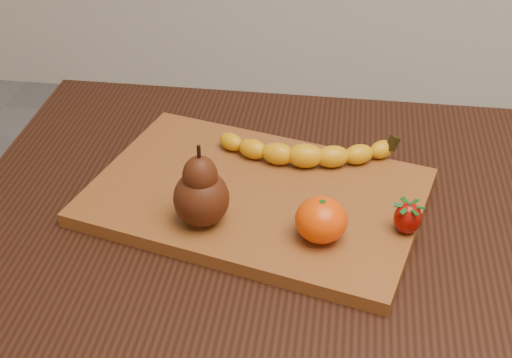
% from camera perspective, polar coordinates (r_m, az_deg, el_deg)
% --- Properties ---
extents(table, '(1.00, 0.70, 0.76)m').
position_cam_1_polar(table, '(1.04, 4.94, -7.26)').
color(table, black).
rests_on(table, ground).
extents(cutting_board, '(0.51, 0.40, 0.02)m').
position_cam_1_polar(cutting_board, '(1.00, 0.00, -1.42)').
color(cutting_board, brown).
rests_on(cutting_board, table).
extents(banana, '(0.23, 0.07, 0.04)m').
position_cam_1_polar(banana, '(1.04, 3.95, 1.86)').
color(banana, '#E59E0A').
rests_on(banana, cutting_board).
extents(pear, '(0.09, 0.09, 0.11)m').
position_cam_1_polar(pear, '(0.91, -4.45, -0.50)').
color(pear, '#451B0B').
rests_on(pear, cutting_board).
extents(mandarin, '(0.08, 0.08, 0.06)m').
position_cam_1_polar(mandarin, '(0.90, 5.24, -3.27)').
color(mandarin, '#EB4102').
rests_on(mandarin, cutting_board).
extents(strawberry, '(0.04, 0.04, 0.04)m').
position_cam_1_polar(strawberry, '(0.93, 12.05, -2.99)').
color(strawberry, '#8D0903').
rests_on(strawberry, cutting_board).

